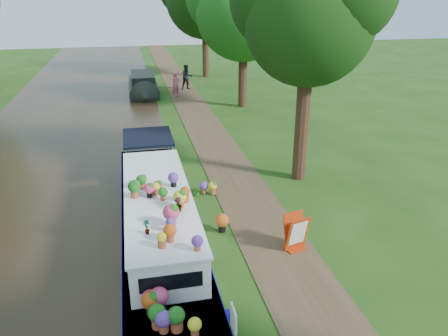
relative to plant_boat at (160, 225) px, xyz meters
The scene contains 11 objects.
ground 2.71m from the plant_boat, 28.93° to the left, with size 100.00×100.00×0.00m, color #1E4310.
canal_water 4.04m from the plant_boat, 161.66° to the left, with size 10.00×100.00×0.02m, color black.
towpath 3.76m from the plant_boat, 19.82° to the left, with size 2.20×100.00×0.03m, color #463621.
plant_boat is the anchor object (origin of this frame).
tree_near_overhang 9.38m from the plant_boat, 35.51° to the left, with size 5.52×5.28×8.99m.
tree_near_mid 18.52m from the plant_boat, 67.59° to the left, with size 6.90×6.60×9.40m.
second_boat 21.99m from the plant_boat, 88.70° to the left, with size 2.17×7.41×1.43m.
sandwich_board 4.06m from the plant_boat, 11.67° to the right, with size 0.75×0.73×1.12m.
pedestrian_pink 19.96m from the plant_boat, 82.08° to the left, with size 0.64×0.42×1.75m, color #C4508A.
pedestrian_dark 22.51m from the plant_boat, 80.10° to the left, with size 0.92×0.72×1.90m, color black.
verge_plant 3.90m from the plant_boat, 64.60° to the left, with size 0.35×0.31×0.39m, color #2E6D20.
Camera 1 is at (-2.80, -12.63, 7.33)m, focal length 35.00 mm.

